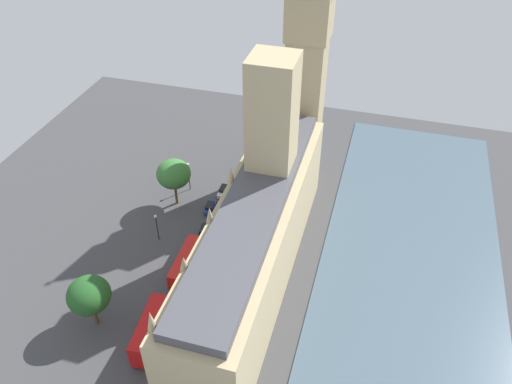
{
  "coord_description": "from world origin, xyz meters",
  "views": [
    {
      "loc": [
        -18.56,
        56.85,
        65.94
      ],
      "look_at": [
        1.0,
        -11.19,
        9.5
      ],
      "focal_mm": 35.48,
      "sensor_mm": 36.0,
      "label": 1
    }
  ],
  "objects_px": {
    "clock_tower": "(307,55)",
    "double_decker_bus_under_trees": "(186,265)",
    "plane_tree_midblock": "(89,295)",
    "parliament_building": "(257,229)",
    "car_black_near_tower": "(205,231)",
    "pedestrian_corner": "(239,198)",
    "pedestrian_opposite_hall": "(170,337)",
    "double_decker_bus_trailing": "(150,330)",
    "plane_tree_kerbside": "(174,174)",
    "car_white_leading": "(224,191)",
    "pedestrian_by_river_gate": "(152,365)",
    "street_lamp_slot_11": "(188,171)",
    "car_blue_far_end": "(210,207)",
    "street_lamp_slot_10": "(156,222)"
  },
  "relations": [
    {
      "from": "double_decker_bus_under_trees",
      "to": "pedestrian_by_river_gate",
      "type": "relative_size",
      "value": 7.03
    },
    {
      "from": "car_black_near_tower",
      "to": "parliament_building",
      "type": "bearing_deg",
      "value": -32.37
    },
    {
      "from": "pedestrian_corner",
      "to": "plane_tree_midblock",
      "type": "bearing_deg",
      "value": 165.63
    },
    {
      "from": "car_white_leading",
      "to": "car_blue_far_end",
      "type": "xyz_separation_m",
      "value": [
        0.84,
        5.72,
        -0.0
      ]
    },
    {
      "from": "plane_tree_midblock",
      "to": "street_lamp_slot_11",
      "type": "xyz_separation_m",
      "value": [
        -1.35,
        -35.91,
        -1.95
      ]
    },
    {
      "from": "pedestrian_opposite_hall",
      "to": "plane_tree_midblock",
      "type": "relative_size",
      "value": 0.18
    },
    {
      "from": "parliament_building",
      "to": "street_lamp_slot_11",
      "type": "bearing_deg",
      "value": -42.67
    },
    {
      "from": "double_decker_bus_under_trees",
      "to": "pedestrian_corner",
      "type": "height_order",
      "value": "double_decker_bus_under_trees"
    },
    {
      "from": "plane_tree_midblock",
      "to": "clock_tower",
      "type": "bearing_deg",
      "value": -114.78
    },
    {
      "from": "parliament_building",
      "to": "pedestrian_corner",
      "type": "xyz_separation_m",
      "value": [
        8.78,
        -17.57,
        -9.17
      ]
    },
    {
      "from": "car_blue_far_end",
      "to": "car_black_near_tower",
      "type": "bearing_deg",
      "value": -85.32
    },
    {
      "from": "double_decker_bus_under_trees",
      "to": "car_blue_far_end",
      "type": "bearing_deg",
      "value": 95.06
    },
    {
      "from": "double_decker_bus_under_trees",
      "to": "plane_tree_kerbside",
      "type": "xyz_separation_m",
      "value": [
        9.39,
        -17.67,
        4.69
      ]
    },
    {
      "from": "clock_tower",
      "to": "car_blue_far_end",
      "type": "height_order",
      "value": "clock_tower"
    },
    {
      "from": "pedestrian_by_river_gate",
      "to": "pedestrian_corner",
      "type": "bearing_deg",
      "value": 90.98
    },
    {
      "from": "parliament_building",
      "to": "pedestrian_opposite_hall",
      "type": "height_order",
      "value": "parliament_building"
    },
    {
      "from": "double_decker_bus_under_trees",
      "to": "double_decker_bus_trailing",
      "type": "bearing_deg",
      "value": -92.46
    },
    {
      "from": "car_black_near_tower",
      "to": "plane_tree_kerbside",
      "type": "height_order",
      "value": "plane_tree_kerbside"
    },
    {
      "from": "car_blue_far_end",
      "to": "plane_tree_kerbside",
      "type": "bearing_deg",
      "value": 170.72
    },
    {
      "from": "parliament_building",
      "to": "car_black_near_tower",
      "type": "distance_m",
      "value": 16.21
    },
    {
      "from": "street_lamp_slot_11",
      "to": "car_blue_far_end",
      "type": "bearing_deg",
      "value": 140.42
    },
    {
      "from": "street_lamp_slot_11",
      "to": "car_white_leading",
      "type": "bearing_deg",
      "value": -177.49
    },
    {
      "from": "double_decker_bus_trailing",
      "to": "plane_tree_kerbside",
      "type": "xyz_separation_m",
      "value": [
        9.19,
        -31.56,
        4.69
      ]
    },
    {
      "from": "pedestrian_corner",
      "to": "double_decker_bus_trailing",
      "type": "bearing_deg",
      "value": -179.24
    },
    {
      "from": "clock_tower",
      "to": "plane_tree_midblock",
      "type": "distance_m",
      "value": 56.86
    },
    {
      "from": "double_decker_bus_under_trees",
      "to": "pedestrian_by_river_gate",
      "type": "xyz_separation_m",
      "value": [
        -1.92,
        18.11,
        -1.96
      ]
    },
    {
      "from": "car_black_near_tower",
      "to": "pedestrian_by_river_gate",
      "type": "height_order",
      "value": "car_black_near_tower"
    },
    {
      "from": "pedestrian_corner",
      "to": "parliament_building",
      "type": "bearing_deg",
      "value": -148.27
    },
    {
      "from": "clock_tower",
      "to": "car_black_near_tower",
      "type": "xyz_separation_m",
      "value": [
        12.97,
        24.49,
        -26.31
      ]
    },
    {
      "from": "car_white_leading",
      "to": "street_lamp_slot_11",
      "type": "bearing_deg",
      "value": 0.71
    },
    {
      "from": "car_black_near_tower",
      "to": "street_lamp_slot_10",
      "type": "xyz_separation_m",
      "value": [
        7.84,
        3.48,
        3.28
      ]
    },
    {
      "from": "car_blue_far_end",
      "to": "pedestrian_by_river_gate",
      "type": "xyz_separation_m",
      "value": [
        -3.95,
        35.41,
        -0.21
      ]
    },
    {
      "from": "clock_tower",
      "to": "double_decker_bus_trailing",
      "type": "bearing_deg",
      "value": 75.64
    },
    {
      "from": "car_white_leading",
      "to": "plane_tree_midblock",
      "type": "height_order",
      "value": "plane_tree_midblock"
    },
    {
      "from": "pedestrian_by_river_gate",
      "to": "plane_tree_midblock",
      "type": "relative_size",
      "value": 0.16
    },
    {
      "from": "pedestrian_corner",
      "to": "pedestrian_opposite_hall",
      "type": "height_order",
      "value": "pedestrian_opposite_hall"
    },
    {
      "from": "clock_tower",
      "to": "car_white_leading",
      "type": "relative_size",
      "value": 12.66
    },
    {
      "from": "car_blue_far_end",
      "to": "plane_tree_kerbside",
      "type": "relative_size",
      "value": 0.41
    },
    {
      "from": "plane_tree_midblock",
      "to": "parliament_building",
      "type": "bearing_deg",
      "value": -140.43
    },
    {
      "from": "double_decker_bus_trailing",
      "to": "street_lamp_slot_10",
      "type": "distance_m",
      "value": 22.48
    },
    {
      "from": "car_white_leading",
      "to": "plane_tree_midblock",
      "type": "bearing_deg",
      "value": 74.66
    },
    {
      "from": "plane_tree_kerbside",
      "to": "street_lamp_slot_11",
      "type": "bearing_deg",
      "value": -99.39
    },
    {
      "from": "clock_tower",
      "to": "pedestrian_by_river_gate",
      "type": "relative_size",
      "value": 34.97
    },
    {
      "from": "clock_tower",
      "to": "pedestrian_corner",
      "type": "relative_size",
      "value": 31.74
    },
    {
      "from": "plane_tree_midblock",
      "to": "double_decker_bus_under_trees",
      "type": "bearing_deg",
      "value": -126.87
    },
    {
      "from": "clock_tower",
      "to": "pedestrian_corner",
      "type": "bearing_deg",
      "value": 53.1
    },
    {
      "from": "car_white_leading",
      "to": "car_black_near_tower",
      "type": "relative_size",
      "value": 1.0
    },
    {
      "from": "pedestrian_corner",
      "to": "pedestrian_by_river_gate",
      "type": "relative_size",
      "value": 1.1
    },
    {
      "from": "pedestrian_by_river_gate",
      "to": "street_lamp_slot_11",
      "type": "height_order",
      "value": "street_lamp_slot_11"
    },
    {
      "from": "clock_tower",
      "to": "double_decker_bus_under_trees",
      "type": "xyz_separation_m",
      "value": [
        12.29,
        34.89,
        -24.56
      ]
    }
  ]
}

